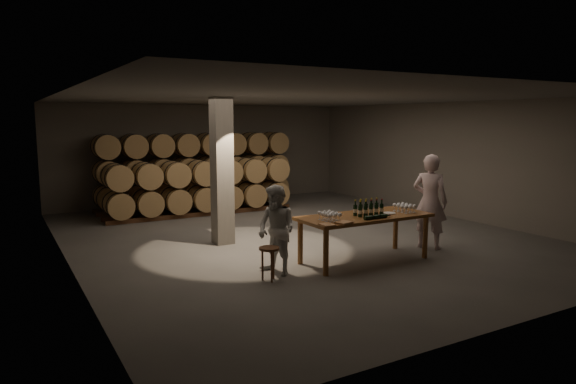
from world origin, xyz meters
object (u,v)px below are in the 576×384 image
plate (389,213)px  person_woman (277,230)px  notebook_near (344,223)px  person_man (430,202)px  tasting_table (364,220)px  bottle_cluster (368,209)px  stool (269,253)px

plate → person_woman: bearing=175.4°
plate → notebook_near: bearing=-165.3°
person_man → notebook_near: bearing=72.9°
tasting_table → person_woman: size_ratio=1.64×
bottle_cluster → person_woman: (-1.94, 0.12, -0.22)m
tasting_table → person_man: person_man is taller
notebook_near → person_man: person_man is taller
plate → person_man: (1.30, 0.21, 0.10)m
notebook_near → person_man: bearing=-3.8°
person_man → person_woman: person_man is taller
bottle_cluster → stool: bottle_cluster is taller
stool → person_woman: (0.29, 0.27, 0.32)m
plate → stool: bearing=-178.3°
bottle_cluster → stool: size_ratio=1.04×
tasting_table → bottle_cluster: size_ratio=4.35×
tasting_table → person_woman: bearing=177.2°
plate → notebook_near: 1.39m
stool → person_man: person_man is taller
tasting_table → person_man: size_ratio=1.30×
plate → stool: 2.73m
tasting_table → person_man: bearing=3.5°
person_man → person_woman: (-3.70, -0.02, -0.21)m
notebook_near → person_man: 2.70m
bottle_cluster → person_woman: size_ratio=0.38×
plate → person_man: person_man is taller
notebook_near → person_man: (2.64, 0.56, 0.09)m
plate → notebook_near: notebook_near is taller
notebook_near → person_woman: bearing=137.1°
plate → stool: plate is taller
stool → notebook_near: bearing=-11.4°
stool → person_woman: bearing=42.7°
bottle_cluster → plate: (0.46, -0.07, -0.10)m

